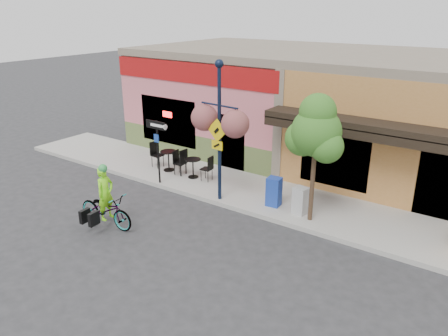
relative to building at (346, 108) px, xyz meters
name	(u,v)px	position (x,y,z in m)	size (l,w,h in m)	color
ground	(250,225)	(0.00, -7.50, -2.25)	(90.00, 90.00, 0.00)	#2D2D30
sidewalk	(282,200)	(0.00, -5.50, -2.17)	(24.00, 3.00, 0.15)	#9E9B93
curb	(260,216)	(0.00, -6.95, -2.17)	(24.00, 0.12, 0.15)	#A8A59E
building	(346,108)	(0.00, 0.00, 0.00)	(18.20, 8.20, 4.50)	#C8636E
bicycle	(106,210)	(-3.54, -10.03, -1.73)	(0.69, 1.99, 1.05)	maroon
cyclist_rider	(106,201)	(-3.49, -10.03, -1.44)	(0.59, 0.39, 1.62)	#88FF1A
lamp_post	(219,133)	(-1.69, -6.75, 0.20)	(1.47, 0.59, 4.61)	#0F1A32
one_way_sign	(158,152)	(-4.32, -6.85, -0.93)	(0.89, 0.19, 2.33)	black
cafe_set_left	(169,158)	(-4.89, -5.71, -1.58)	(1.72, 0.86, 1.03)	black
cafe_set_right	(193,165)	(-3.64, -5.75, -1.62)	(1.60, 0.80, 0.96)	black
newspaper_box_blue	(274,192)	(0.05, -6.18, -1.62)	(0.43, 0.38, 0.96)	#1B3BA3
newspaper_box_grey	(300,201)	(1.01, -6.23, -1.66)	(0.41, 0.37, 0.88)	#ACACAC
street_tree	(314,159)	(1.45, -6.42, -0.15)	(1.52, 1.52, 3.91)	#3D7A26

